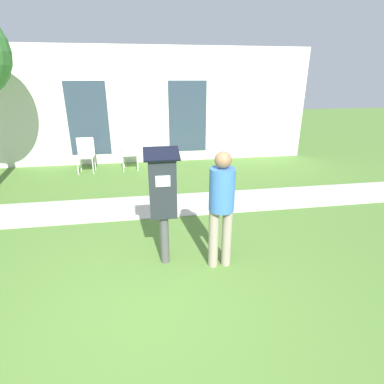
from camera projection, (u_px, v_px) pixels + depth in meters
ground_plane at (145, 314)px, 3.25m from camera, size 40.00×40.00×0.00m
sidewalk at (143, 207)px, 5.89m from camera, size 12.00×1.10×0.02m
building_facade at (138, 107)px, 8.53m from camera, size 10.00×0.26×3.20m
parking_meter at (163, 193)px, 3.81m from camera, size 0.44×0.31×1.59m
person_standing at (221, 202)px, 3.77m from camera, size 0.32×0.32×1.58m
outdoor_chair_left at (86, 152)px, 7.93m from camera, size 0.44×0.44×0.90m
outdoor_chair_middle at (130, 150)px, 8.19m from camera, size 0.44×0.44×0.90m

